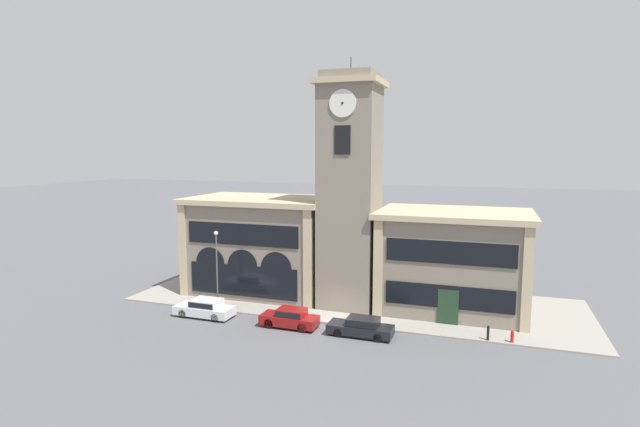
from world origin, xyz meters
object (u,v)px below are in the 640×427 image
(parked_car_mid, at_px, (290,317))
(fire_hydrant, at_px, (512,336))
(bollard, at_px, (488,333))
(parked_car_near, at_px, (205,308))
(street_lamp, at_px, (217,258))
(parked_car_far, at_px, (361,326))

(parked_car_mid, bearing_deg, fire_hydrant, -172.87)
(parked_car_mid, height_order, bollard, parked_car_mid)
(parked_car_near, distance_m, parked_car_mid, 7.21)
(parked_car_near, relative_size, parked_car_mid, 1.10)
(parked_car_near, bearing_deg, bollard, -174.87)
(parked_car_mid, height_order, fire_hydrant, parked_car_mid)
(parked_car_mid, distance_m, street_lamp, 8.30)
(fire_hydrant, bearing_deg, parked_car_near, -175.57)
(street_lamp, bearing_deg, fire_hydrant, -0.54)
(parked_car_far, bearing_deg, bollard, -168.30)
(bollard, relative_size, fire_hydrant, 1.22)
(parked_car_near, height_order, bollard, parked_car_near)
(parked_car_far, distance_m, bollard, 8.64)
(parked_car_near, height_order, parked_car_mid, parked_car_mid)
(street_lamp, bearing_deg, parked_car_mid, -15.22)
(street_lamp, distance_m, bollard, 21.46)
(parked_car_mid, distance_m, bollard, 14.01)
(parked_car_near, distance_m, street_lamp, 4.06)
(parked_car_far, relative_size, street_lamp, 0.72)
(fire_hydrant, bearing_deg, parked_car_far, -170.06)
(parked_car_mid, height_order, parked_car_far, parked_car_mid)
(parked_car_far, xyz_separation_m, fire_hydrant, (10.03, 1.76, -0.13))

